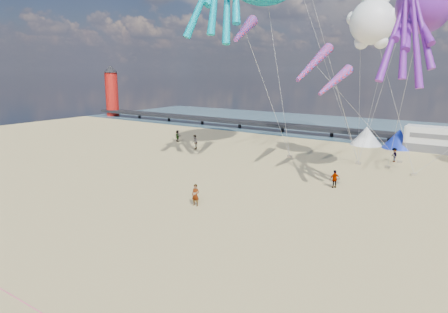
% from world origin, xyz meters
% --- Properties ---
extents(ground, '(120.00, 120.00, 0.00)m').
position_xyz_m(ground, '(0.00, 0.00, 0.00)').
color(ground, '#D1BB78').
rests_on(ground, ground).
extents(water, '(120.00, 120.00, 0.00)m').
position_xyz_m(water, '(0.00, 55.00, 0.02)').
color(water, '#3B6071').
rests_on(water, ground).
extents(pier, '(60.00, 3.00, 0.50)m').
position_xyz_m(pier, '(-28.00, 44.00, 1.00)').
color(pier, black).
rests_on(pier, ground).
extents(lighthouse, '(2.60, 2.60, 9.00)m').
position_xyz_m(lighthouse, '(-56.00, 44.00, 4.50)').
color(lighthouse, '#A5140F').
rests_on(lighthouse, ground).
extents(motorhome_0, '(6.60, 2.50, 3.00)m').
position_xyz_m(motorhome_0, '(6.00, 40.00, 1.50)').
color(motorhome_0, silver).
rests_on(motorhome_0, ground).
extents(tent_white, '(4.00, 4.00, 2.40)m').
position_xyz_m(tent_white, '(-2.00, 40.00, 1.20)').
color(tent_white, white).
rests_on(tent_white, ground).
extents(tent_blue, '(4.00, 4.00, 2.40)m').
position_xyz_m(tent_blue, '(2.00, 40.00, 1.20)').
color(tent_blue, '#1933CC').
rests_on(tent_blue, ground).
extents(standing_person, '(0.64, 0.47, 1.60)m').
position_xyz_m(standing_person, '(-5.47, 8.75, 0.80)').
color(standing_person, tan).
rests_on(standing_person, ground).
extents(beachgoer_2, '(0.90, 0.93, 1.51)m').
position_xyz_m(beachgoer_2, '(3.20, 31.70, 0.76)').
color(beachgoer_2, '#7F6659').
rests_on(beachgoer_2, ground).
extents(beachgoer_3, '(1.08, 1.09, 1.51)m').
position_xyz_m(beachgoer_3, '(1.26, 18.81, 0.76)').
color(beachgoer_3, '#7F6659').
rests_on(beachgoer_3, ground).
extents(beachgoer_4, '(1.00, 0.71, 1.57)m').
position_xyz_m(beachgoer_4, '(-23.83, 27.92, 0.78)').
color(beachgoer_4, '#7F6659').
rests_on(beachgoer_4, ground).
extents(beachgoer_7, '(0.98, 1.05, 1.80)m').
position_xyz_m(beachgoer_7, '(-18.53, 25.01, 0.90)').
color(beachgoer_7, '#7F6659').
rests_on(beachgoer_7, ground).
extents(sandbag_a, '(0.50, 0.35, 0.22)m').
position_xyz_m(sandbag_a, '(-6.98, 27.64, 0.11)').
color(sandbag_a, gray).
rests_on(sandbag_a, ground).
extents(sandbag_b, '(0.50, 0.35, 0.22)m').
position_xyz_m(sandbag_b, '(3.32, 28.41, 0.11)').
color(sandbag_b, gray).
rests_on(sandbag_b, ground).
extents(sandbag_c, '(0.50, 0.35, 0.22)m').
position_xyz_m(sandbag_c, '(6.04, 26.77, 0.11)').
color(sandbag_c, gray).
rests_on(sandbag_c, ground).
extents(sandbag_d, '(0.50, 0.35, 0.22)m').
position_xyz_m(sandbag_d, '(3.84, 31.55, 0.11)').
color(sandbag_d, gray).
rests_on(sandbag_d, ground).
extents(sandbag_e, '(0.50, 0.35, 0.22)m').
position_xyz_m(sandbag_e, '(0.41, 28.52, 0.11)').
color(sandbag_e, gray).
rests_on(sandbag_e, ground).
extents(kite_octopus_purple, '(7.21, 9.73, 10.23)m').
position_xyz_m(kite_octopus_purple, '(6.20, 21.83, 14.24)').
color(kite_octopus_purple, '#641C92').
extents(kite_panda, '(6.05, 5.87, 6.87)m').
position_xyz_m(kite_panda, '(1.43, 25.95, 13.80)').
color(kite_panda, white).
extents(windsock_left, '(3.00, 6.54, 6.51)m').
position_xyz_m(windsock_left, '(-8.42, 20.03, 13.22)').
color(windsock_left, red).
extents(windsock_mid, '(1.29, 6.83, 6.79)m').
position_xyz_m(windsock_mid, '(-2.38, 22.10, 10.20)').
color(windsock_mid, red).
extents(windsock_right, '(2.18, 4.36, 4.29)m').
position_xyz_m(windsock_right, '(0.05, 20.84, 8.66)').
color(windsock_right, red).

